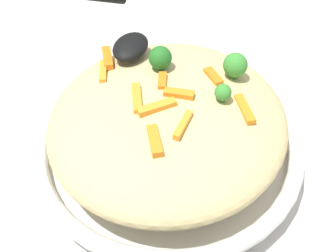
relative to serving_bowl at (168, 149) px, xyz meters
name	(u,v)px	position (x,y,z in m)	size (l,w,h in m)	color
ground_plane	(168,161)	(0.00, 0.00, -0.02)	(2.40, 2.40, 0.00)	beige
serving_bowl	(168,149)	(0.00, 0.00, 0.00)	(0.32, 0.32, 0.04)	white
pasta_mound	(168,121)	(0.00, 0.00, 0.05)	(0.28, 0.27, 0.07)	#D1BA7A
carrot_piece_0	(155,141)	(-0.06, -0.01, 0.08)	(0.04, 0.01, 0.01)	orange
carrot_piece_1	(179,94)	(0.01, -0.01, 0.08)	(0.03, 0.01, 0.01)	orange
carrot_piece_2	(162,81)	(0.03, 0.02, 0.08)	(0.03, 0.01, 0.01)	orange
carrot_piece_3	(213,77)	(0.05, -0.04, 0.08)	(0.03, 0.01, 0.01)	orange
carrot_piece_4	(183,125)	(-0.03, -0.03, 0.08)	(0.04, 0.01, 0.01)	orange
carrot_piece_5	(103,71)	(0.03, 0.09, 0.07)	(0.04, 0.01, 0.01)	orange
carrot_piece_6	(157,107)	(-0.02, 0.01, 0.08)	(0.04, 0.01, 0.01)	orange
carrot_piece_7	(245,109)	(0.02, -0.08, 0.07)	(0.04, 0.01, 0.01)	orange
carrot_piece_8	(107,58)	(0.05, 0.09, 0.08)	(0.04, 0.01, 0.01)	orange
carrot_piece_9	(137,98)	(-0.01, 0.03, 0.08)	(0.04, 0.01, 0.01)	orange
broccoli_floret_0	(160,58)	(0.05, 0.03, 0.09)	(0.03, 0.03, 0.03)	#205B1C
broccoli_floret_1	(235,65)	(0.07, -0.06, 0.09)	(0.03, 0.03, 0.03)	#377928
broccoli_floret_2	(223,93)	(0.02, -0.05, 0.09)	(0.02, 0.02, 0.02)	#377928
serving_spoon	(111,27)	(0.08, 0.10, 0.10)	(0.15, 0.12, 0.10)	black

